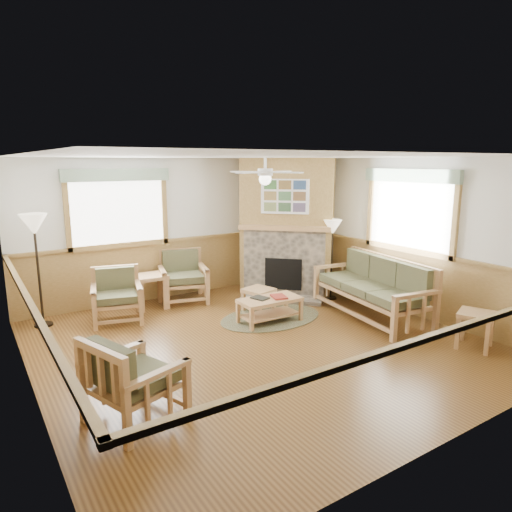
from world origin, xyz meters
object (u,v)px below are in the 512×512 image
armchair_back_left (117,296)px  end_table_sofa (475,330)px  armchair_back_right (183,277)px  sofa (371,288)px  end_table_chairs (151,291)px  floor_lamp_right (331,259)px  footstool (259,300)px  floor_lamp_left (38,271)px  armchair_left (135,378)px  coffee_table (270,310)px

armchair_back_left → end_table_sofa: size_ratio=1.65×
armchair_back_right → sofa: bearing=-32.7°
end_table_chairs → end_table_sofa: (3.23, -4.31, -0.04)m
sofa → end_table_chairs: size_ratio=3.60×
armchair_back_right → floor_lamp_right: bearing=-14.5°
sofa → floor_lamp_right: bearing=-178.9°
footstool → floor_lamp_left: 3.68m
armchair_left → coffee_table: bearing=-78.1°
sofa → coffee_table: size_ratio=2.14×
armchair_back_left → footstool: (2.28, -0.84, -0.23)m
armchair_back_right → end_table_chairs: armchair_back_right is taller
end_table_sofa → floor_lamp_right: bearing=91.9°
armchair_back_left → armchair_back_right: armchair_back_right is taller
floor_lamp_left → floor_lamp_right: floor_lamp_left is taller
floor_lamp_left → floor_lamp_right: 5.16m
armchair_back_right → armchair_back_left: bearing=-147.5°
end_table_chairs → floor_lamp_left: 1.93m
sofa → armchair_left: size_ratio=2.42×
floor_lamp_right → end_table_sofa: bearing=-88.1°
end_table_chairs → floor_lamp_right: floor_lamp_right is taller
sofa → armchair_back_right: (-2.33, 2.58, -0.03)m
floor_lamp_left → sofa: bearing=-28.2°
end_table_chairs → armchair_back_left: bearing=-151.8°
armchair_back_left → end_table_chairs: 0.84m
end_table_chairs → floor_lamp_left: size_ratio=0.33×
armchair_left → footstool: bearing=-71.5°
armchair_back_left → floor_lamp_left: bearing=172.6°
armchair_back_right → floor_lamp_left: 2.52m
armchair_back_left → floor_lamp_right: floor_lamp_right is taller
footstool → sofa: bearing=-42.2°
end_table_sofa → floor_lamp_left: bearing=139.3°
armchair_back_left → end_table_sofa: (3.96, -3.92, -0.17)m
floor_lamp_right → coffee_table: bearing=-165.4°
sofa → floor_lamp_right: floor_lamp_right is taller
sofa → end_table_sofa: 1.81m
footstool → armchair_back_right: bearing=125.1°
armchair_back_right → end_table_chairs: size_ratio=1.56×
coffee_table → footstool: coffee_table is taller
sofa → floor_lamp_left: floor_lamp_left is taller
end_table_chairs → floor_lamp_left: floor_lamp_left is taller
sofa → coffee_table: 1.79m
armchair_back_right → floor_lamp_left: floor_lamp_left is taller
armchair_left → floor_lamp_left: bearing=-12.2°
armchair_back_left → footstool: bearing=-5.8°
floor_lamp_right → armchair_back_left: bearing=165.7°
sofa → armchair_back_right: size_ratio=2.31×
armchair_left → footstool: armchair_left is taller
sofa → floor_lamp_right: size_ratio=1.42×
armchair_back_right → coffee_table: bearing=-53.9°
armchair_back_right → armchair_left: (-2.11, -3.51, -0.02)m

